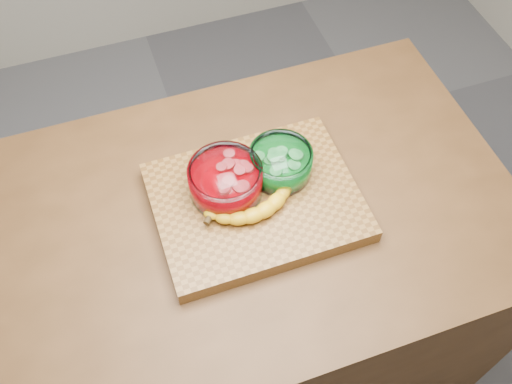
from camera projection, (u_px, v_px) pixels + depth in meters
name	position (u px, v px, depth m)	size (l,w,h in m)	color
ground	(256.00, 344.00, 2.04)	(3.50, 3.50, 0.00)	#57585C
counter	(256.00, 291.00, 1.67)	(1.20, 0.80, 0.90)	#4D3017
cutting_board	(256.00, 202.00, 1.28)	(0.45, 0.35, 0.04)	brown
bowl_red	(226.00, 181.00, 1.24)	(0.16, 0.16, 0.08)	white
bowl_green	(280.00, 163.00, 1.28)	(0.14, 0.14, 0.07)	white
banana	(252.00, 197.00, 1.24)	(0.26, 0.15, 0.04)	gold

